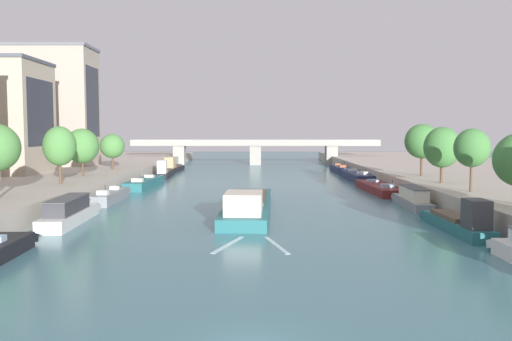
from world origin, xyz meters
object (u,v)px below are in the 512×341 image
object	(u,v)px
moored_boat_left_lone	(146,183)
moored_boat_left_second	(166,172)
tree_right_end_of_row	(473,148)
tree_left_past_mid	(114,146)
tree_right_third	(423,141)
moored_boat_right_end	(460,222)
moored_boat_right_second	(341,169)
moored_boat_left_downstream	(112,196)
moored_boat_right_upstream	(358,176)
tree_left_by_lamp	(61,146)
barge_midriver	(249,205)
moored_boat_right_lone	(380,188)
tree_left_second	(83,146)
tree_right_past_mid	(443,147)
moored_boat_left_midway	(175,167)
moored_boat_left_upstream	(71,212)
moored_boat_right_gap_after	(414,199)
bridge_far	(257,149)

from	to	relation	value
moored_boat_left_lone	moored_boat_left_second	size ratio (longest dim) A/B	1.29
moored_boat_left_lone	tree_right_end_of_row	bearing A→B (deg)	-32.93
tree_left_past_mid	tree_right_third	distance (m)	48.69
moored_boat_right_end	moored_boat_right_second	xyz separation A→B (m)	(0.31, 64.94, -0.25)
moored_boat_left_downstream	moored_boat_right_end	world-z (taller)	moored_boat_right_end
moored_boat_right_upstream	tree_left_by_lamp	size ratio (longest dim) A/B	2.36
barge_midriver	tree_right_end_of_row	distance (m)	23.93
moored_boat_left_second	moored_boat_right_lone	size ratio (longest dim) A/B	0.74
tree_left_second	tree_right_past_mid	world-z (taller)	tree_right_past_mid
moored_boat_left_second	tree_left_past_mid	world-z (taller)	tree_left_past_mid
moored_boat_left_midway	moored_boat_left_lone	bearing A→B (deg)	-89.37
moored_boat_left_lone	moored_boat_left_second	distance (m)	16.19
barge_midriver	moored_boat_right_second	size ratio (longest dim) A/B	1.73
barge_midriver	moored_boat_left_upstream	distance (m)	17.40
moored_boat_left_upstream	tree_left_second	distance (m)	26.70
moored_boat_left_second	moored_boat_left_downstream	bearing A→B (deg)	-91.42
moored_boat_left_upstream	tree_left_past_mid	bearing A→B (deg)	99.57
tree_left_past_mid	tree_right_end_of_row	size ratio (longest dim) A/B	0.89
moored_boat_left_upstream	moored_boat_left_second	xyz separation A→B (m)	(0.40, 48.03, -0.09)
moored_boat_right_gap_after	tree_right_past_mid	world-z (taller)	tree_right_past_mid
tree_right_past_mid	moored_boat_left_lone	bearing A→B (deg)	157.64
moored_boat_left_upstream	moored_boat_right_upstream	bearing A→B (deg)	51.02
moored_boat_right_gap_after	moored_boat_right_second	distance (m)	50.41
moored_boat_left_second	tree_left_by_lamp	size ratio (longest dim) A/B	1.74
moored_boat_left_downstream	moored_boat_right_second	bearing A→B (deg)	52.41
barge_midriver	bridge_far	bearing A→B (deg)	89.51
moored_boat_right_gap_after	tree_left_by_lamp	bearing A→B (deg)	173.95
moored_boat_left_second	moored_boat_left_midway	world-z (taller)	moored_boat_left_second
moored_boat_right_lone	tree_right_end_of_row	size ratio (longest dim) A/B	2.46
moored_boat_right_gap_after	tree_left_by_lamp	size ratio (longest dim) A/B	1.68
moored_boat_right_lone	tree_right_end_of_row	xyz separation A→B (m)	(5.20, -18.59, 6.18)
moored_boat_right_gap_after	tree_right_past_mid	distance (m)	9.36
tree_right_third	bridge_far	size ratio (longest dim) A/B	0.12
moored_boat_left_second	moored_boat_right_gap_after	xyz separation A→B (m)	(34.23, -37.98, 0.04)
moored_boat_right_gap_after	tree_left_second	world-z (taller)	tree_left_second
moored_boat_right_lone	bridge_far	world-z (taller)	bridge_far
barge_midriver	bridge_far	size ratio (longest dim) A/B	0.40
moored_boat_right_lone	tree_right_past_mid	world-z (taller)	tree_right_past_mid
bridge_far	moored_boat_right_gap_after	bearing A→B (deg)	-76.78
moored_boat_left_downstream	moored_boat_right_gap_after	bearing A→B (deg)	-8.15
moored_boat_right_upstream	tree_left_second	xyz separation A→B (m)	(-41.72, -17.67, 5.74)
tree_left_by_lamp	tree_right_third	size ratio (longest dim) A/B	0.94
moored_boat_left_midway	tree_right_third	bearing A→B (deg)	-41.31
bridge_far	tree_right_third	bearing A→B (deg)	-68.27
moored_boat_left_second	moored_boat_right_gap_after	distance (m)	51.13
moored_boat_left_downstream	tree_left_by_lamp	distance (m)	8.38
tree_left_past_mid	tree_right_third	bearing A→B (deg)	-14.91
moored_boat_right_gap_after	moored_boat_right_end	bearing A→B (deg)	-91.61
moored_boat_right_second	tree_right_third	xyz separation A→B (m)	(6.04, -34.62, 6.40)
moored_boat_left_midway	tree_right_end_of_row	size ratio (longest dim) A/B	1.92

